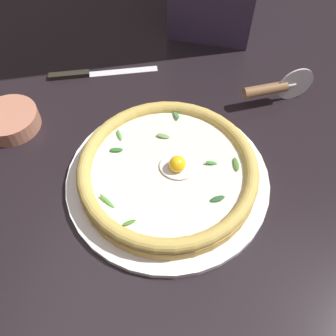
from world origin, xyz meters
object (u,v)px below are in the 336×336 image
pizza (168,168)px  side_bowl (10,120)px  pizza_cutter (274,88)px  table_knife (87,74)px

pizza → side_bowl: bearing=165.2°
pizza_cutter → table_knife: bearing=175.3°
pizza → table_knife: size_ratio=1.30×
side_bowl → pizza_cutter: size_ratio=0.78×
pizza_cutter → table_knife: size_ratio=0.60×
pizza → side_bowl: size_ratio=2.76×
pizza → pizza_cutter: bearing=49.6°
pizza_cutter → side_bowl: bearing=-165.2°
pizza → table_knife: pizza is taller
pizza_cutter → table_knife: (-0.40, 0.03, -0.03)m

